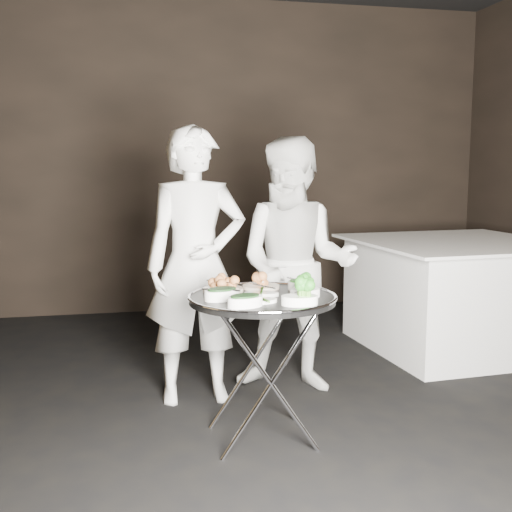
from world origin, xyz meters
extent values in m
cube|color=black|center=(0.00, 0.00, -0.03)|extent=(6.00, 7.00, 0.05)
cube|color=black|center=(0.00, 3.52, 1.50)|extent=(6.00, 0.05, 3.00)
cylinder|color=silver|center=(0.01, 0.15, 0.37)|extent=(0.51, 0.02, 0.75)
cylinder|color=silver|center=(0.01, 0.15, 0.37)|extent=(0.51, 0.02, 0.75)
cylinder|color=silver|center=(0.01, 0.54, 0.37)|extent=(0.51, 0.02, 0.75)
cylinder|color=silver|center=(0.01, 0.54, 0.37)|extent=(0.51, 0.02, 0.75)
cylinder|color=silver|center=(-0.20, 0.35, 0.71)|extent=(0.02, 0.43, 0.02)
cylinder|color=silver|center=(0.23, 0.35, 0.71)|extent=(0.02, 0.43, 0.02)
cylinder|color=black|center=(0.01, 0.35, 0.75)|extent=(0.75, 0.75, 0.03)
torus|color=silver|center=(0.01, 0.35, 0.76)|extent=(0.76, 0.76, 0.02)
cylinder|color=beige|center=(-0.16, 0.51, 0.77)|extent=(0.21, 0.21, 0.02)
cylinder|color=beige|center=(0.05, 0.55, 0.77)|extent=(0.20, 0.20, 0.02)
cylinder|color=white|center=(0.24, 0.48, 0.79)|extent=(0.12, 0.12, 0.04)
cylinder|color=silver|center=(-0.17, 0.51, 0.82)|extent=(0.15, 0.14, 0.01)
cylinder|color=silver|center=(0.06, 0.56, 0.82)|extent=(0.05, 0.20, 0.01)
cylinder|color=silver|center=(0.24, 0.48, 0.82)|extent=(0.09, 0.19, 0.01)
cylinder|color=silver|center=(-0.21, 0.30, 0.82)|extent=(0.18, 0.10, 0.01)
cylinder|color=silver|center=(0.23, 0.30, 0.82)|extent=(0.10, 0.18, 0.01)
cylinder|color=silver|center=(0.01, 0.36, 0.82)|extent=(0.10, 0.18, 0.01)
imported|color=silver|center=(-0.24, 1.01, 0.83)|extent=(0.61, 0.41, 1.66)
imported|color=silver|center=(0.39, 1.06, 0.80)|extent=(0.96, 0.87, 1.60)
cube|color=silver|center=(1.88, 1.69, 0.41)|extent=(1.32, 1.32, 0.83)
cube|color=silver|center=(1.88, 1.69, 0.84)|extent=(1.49, 1.49, 0.02)
camera|label=1|loc=(-0.70, -2.77, 1.42)|focal=45.00mm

